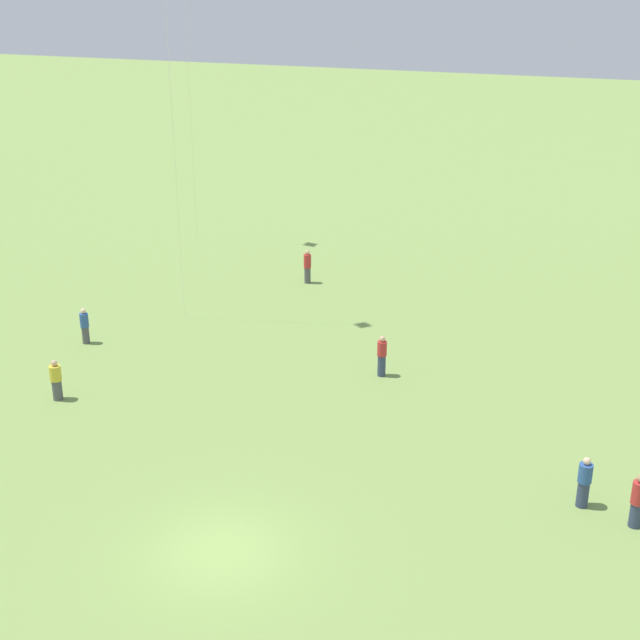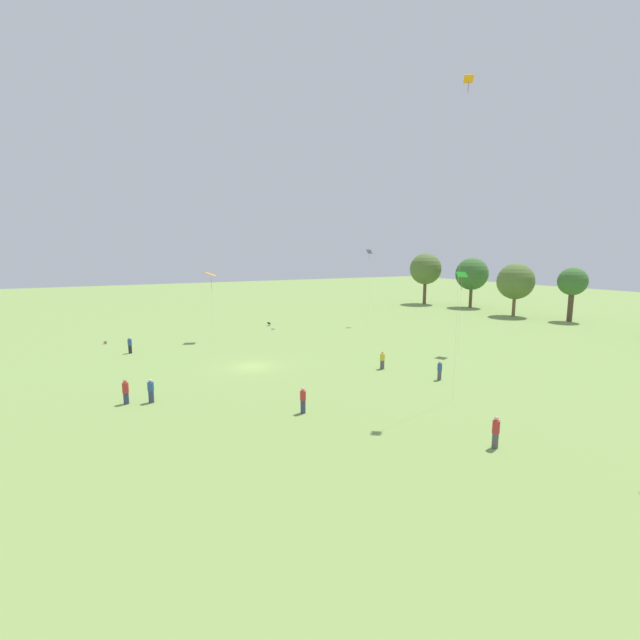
{
  "view_description": "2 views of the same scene",
  "coord_description": "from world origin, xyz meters",
  "views": [
    {
      "loc": [
        -19.19,
        -10.18,
        16.0
      ],
      "look_at": [
        5.48,
        -1.03,
        5.35
      ],
      "focal_mm": 50.0,
      "sensor_mm": 36.0,
      "label": 1
    },
    {
      "loc": [
        37.56,
        -12.83,
        10.56
      ],
      "look_at": [
        11.7,
        1.03,
        5.97
      ],
      "focal_mm": 24.0,
      "sensor_mm": 36.0,
      "label": 2
    }
  ],
  "objects": [
    {
      "name": "tree_3",
      "position": [
        -2.28,
        52.85,
        6.13
      ],
      "size": [
        4.29,
        4.29,
        8.42
      ],
      "color": "brown",
      "rests_on": "ground_plane"
    },
    {
      "name": "tree_2",
      "position": [
        -10.12,
        49.89,
        5.91
      ],
      "size": [
        6.01,
        6.01,
        8.94
      ],
      "color": "brown",
      "rests_on": "ground_plane"
    },
    {
      "name": "person_4",
      "position": [
        -11.27,
        -9.67,
        0.87
      ],
      "size": [
        0.57,
        0.57,
        1.77
      ],
      "rotation": [
        0.0,
        0.0,
        2.1
      ],
      "color": "#232328",
      "rests_on": "ground_plane"
    },
    {
      "name": "tree_0",
      "position": [
        -31.03,
        48.9,
        7.33
      ],
      "size": [
        6.46,
        6.46,
        10.61
      ],
      "color": "brown",
      "rests_on": "ground_plane"
    },
    {
      "name": "person_0",
      "position": [
        13.01,
        -0.96,
        0.88
      ],
      "size": [
        0.44,
        0.44,
        1.78
      ],
      "rotation": [
        0.0,
        0.0,
        0.14
      ],
      "color": "#333D5B",
      "rests_on": "ground_plane"
    },
    {
      "name": "dog_0",
      "position": [
        -20.7,
        9.81,
        0.39
      ],
      "size": [
        0.7,
        0.33,
        0.55
      ],
      "rotation": [
        0.0,
        0.0,
        1.73
      ],
      "color": "black",
      "rests_on": "ground_plane"
    },
    {
      "name": "person_5",
      "position": [
        11.63,
        12.48,
        0.83
      ],
      "size": [
        0.53,
        0.53,
        1.67
      ],
      "rotation": [
        0.0,
        0.0,
        5.65
      ],
      "color": "#4C4C51",
      "rests_on": "ground_plane"
    },
    {
      "name": "person_1",
      "position": [
        5.5,
        -11.23,
        0.89
      ],
      "size": [
        0.59,
        0.59,
        1.8
      ],
      "rotation": [
        0.0,
        0.0,
        5.73
      ],
      "color": "#333D5B",
      "rests_on": "ground_plane"
    },
    {
      "name": "kite_2",
      "position": [
        15.83,
        9.77,
        19.05
      ],
      "size": [
        0.77,
        0.79,
        21.94
      ],
      "rotation": [
        0.0,
        0.0,
        3.29
      ],
      "color": "orange",
      "rests_on": "ground_plane"
    },
    {
      "name": "person_3",
      "position": [
        6.06,
        -9.63,
        0.86
      ],
      "size": [
        0.6,
        0.6,
        1.75
      ],
      "rotation": [
        0.0,
        0.0,
        1.07
      ],
      "color": "#333D5B",
      "rests_on": "ground_plane"
    },
    {
      "name": "kite_3",
      "position": [
        -14.12,
        -0.02,
        7.92
      ],
      "size": [
        1.66,
        1.62,
        8.31
      ],
      "rotation": [
        0.0,
        0.0,
        1.92
      ],
      "color": "orange",
      "rests_on": "ground_plane"
    },
    {
      "name": "picnic_bag_0",
      "position": [
        -17.9,
        -11.86,
        0.18
      ],
      "size": [
        0.33,
        0.36,
        0.36
      ],
      "rotation": [
        0.0,
        0.0,
        1.4
      ],
      "color": "#A58459",
      "rests_on": "ground_plane"
    },
    {
      "name": "ground_plane",
      "position": [
        0.0,
        0.0,
        0.0
      ],
      "size": [
        240.0,
        240.0,
        0.0
      ],
      "primitive_type": "plane",
      "color": "#7A994C"
    },
    {
      "name": "kite_0",
      "position": [
        -14.79,
        23.4,
        10.28
      ],
      "size": [
        0.56,
        0.78,
        11.11
      ],
      "rotation": [
        0.0,
        0.0,
        0.77
      ],
      "color": "black",
      "rests_on": "ground_plane"
    },
    {
      "name": "kite_4",
      "position": [
        5.18,
        21.3,
        8.16
      ],
      "size": [
        1.32,
        1.23,
        8.68
      ],
      "rotation": [
        0.0,
        0.0,
        2.7
      ],
      "color": "green",
      "rests_on": "ground_plane"
    },
    {
      "name": "person_2",
      "position": [
        6.52,
        10.32,
        0.82
      ],
      "size": [
        0.63,
        0.63,
        1.68
      ],
      "rotation": [
        0.0,
        0.0,
        0.58
      ],
      "color": "#4C4C51",
      "rests_on": "ground_plane"
    },
    {
      "name": "tree_1",
      "position": [
        -22.18,
        52.8,
        6.57
      ],
      "size": [
        6.22,
        6.22,
        9.7
      ],
      "color": "brown",
      "rests_on": "ground_plane"
    },
    {
      "name": "person_6",
      "position": [
        22.64,
        6.04,
        0.91
      ],
      "size": [
        0.46,
        0.46,
        1.82
      ],
      "rotation": [
        0.0,
        0.0,
        1.76
      ],
      "color": "#4C4C51",
      "rests_on": "ground_plane"
    },
    {
      "name": "picnic_bag_1",
      "position": [
        -17.37,
        9.13,
        0.12
      ],
      "size": [
        0.26,
        0.45,
        0.23
      ],
      "rotation": [
        0.0,
        0.0,
        1.32
      ],
      "color": "beige",
      "rests_on": "ground_plane"
    }
  ]
}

